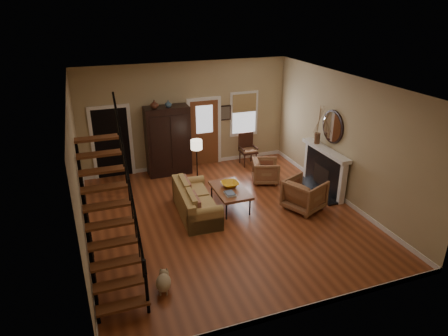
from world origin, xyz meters
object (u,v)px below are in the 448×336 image
object	(u,v)px
armoire	(168,141)
armchair_left	(305,194)
coffee_table	(230,198)
side_chair	(248,150)
armchair_right	(266,171)
sofa	(196,201)
floor_lamp	(197,163)

from	to	relation	value
armoire	armchair_left	xyz separation A→B (m)	(2.73, -3.43, -0.64)
armoire	coffee_table	world-z (taller)	armoire
armoire	side_chair	size ratio (longest dim) A/B	2.06
coffee_table	armchair_right	distance (m)	1.85
sofa	coffee_table	size ratio (longest dim) A/B	1.46
armchair_left	armchair_right	xyz separation A→B (m)	(-0.22, 1.81, -0.06)
sofa	side_chair	world-z (taller)	side_chair
armoire	side_chair	xyz separation A→B (m)	(2.55, -0.20, -0.54)
sofa	side_chair	distance (m)	3.57
sofa	armchair_right	bearing A→B (deg)	27.30
armchair_right	armchair_left	bearing A→B (deg)	-153.92
sofa	coffee_table	distance (m)	0.94
floor_lamp	side_chair	distance (m)	2.25
side_chair	coffee_table	bearing A→B (deg)	-122.16
coffee_table	armchair_right	world-z (taller)	armchair_right
armchair_right	side_chair	xyz separation A→B (m)	(0.04, 1.42, 0.17)
armchair_left	armchair_right	size ratio (longest dim) A/B	1.19
armchair_right	armoire	bearing A→B (deg)	76.21
armoire	sofa	distance (m)	2.84
armoire	floor_lamp	world-z (taller)	armoire
sofa	armchair_right	xyz separation A→B (m)	(2.45, 1.14, -0.02)
coffee_table	sofa	bearing A→B (deg)	-175.00
sofa	floor_lamp	world-z (taller)	floor_lamp
sofa	side_chair	bearing A→B (deg)	48.16
armchair_left	floor_lamp	xyz separation A→B (m)	(-2.19, 2.23, 0.29)
coffee_table	side_chair	xyz separation A→B (m)	(1.56, 2.48, 0.26)
armoire	armchair_left	bearing A→B (deg)	-51.42
sofa	side_chair	size ratio (longest dim) A/B	1.90
armchair_right	floor_lamp	size ratio (longest dim) A/B	0.54
sofa	armchair_right	size ratio (longest dim) A/B	2.57
armchair_right	side_chair	world-z (taller)	side_chair
armoire	floor_lamp	distance (m)	1.36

